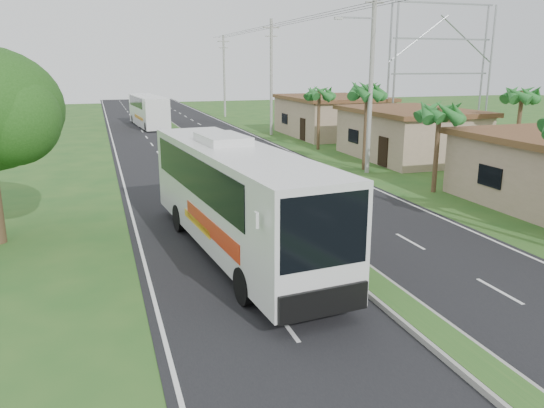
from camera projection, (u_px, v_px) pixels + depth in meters
name	position (u px, v px, depth m)	size (l,w,h in m)	color
ground	(400.00, 307.00, 15.30)	(180.00, 180.00, 0.00)	#24531E
road_asphalt	(232.00, 175.00, 33.67)	(14.00, 160.00, 0.02)	black
median_strip	(232.00, 173.00, 33.65)	(1.20, 160.00, 0.18)	gray
lane_edge_left	(123.00, 182.00, 31.66)	(0.12, 160.00, 0.01)	silver
lane_edge_right	(329.00, 169.00, 35.70)	(0.12, 160.00, 0.01)	silver
shop_mid	(409.00, 133.00, 39.26)	(7.60, 10.60, 3.67)	tan
shop_far	(331.00, 116.00, 52.10)	(8.60, 11.60, 3.82)	tan
palm_verge_b	(440.00, 112.00, 28.05)	(2.40, 2.40, 5.05)	#473321
palm_verge_c	(367.00, 91.00, 34.10)	(2.40, 2.40, 5.85)	#473321
palm_verge_d	(319.00, 93.00, 42.67)	(2.40, 2.40, 5.25)	#473321
palm_behind_shop	(522.00, 95.00, 33.10)	(2.40, 2.40, 5.65)	#473321
utility_pole_b	(371.00, 73.00, 32.80)	(3.20, 0.28, 12.00)	gray
utility_pole_c	(271.00, 76.00, 51.33)	(1.60, 0.28, 11.00)	gray
utility_pole_d	(224.00, 75.00, 69.77)	(1.60, 0.28, 10.50)	gray
billboard_lattice	(441.00, 64.00, 47.76)	(10.18, 1.18, 12.07)	gray
coach_bus_main	(235.00, 192.00, 19.13)	(3.99, 13.36, 4.25)	silver
coach_bus_far	(148.00, 109.00, 59.53)	(3.44, 11.82, 3.40)	white
motorcyclist	(257.00, 215.00, 21.58)	(1.70, 0.56, 2.29)	black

